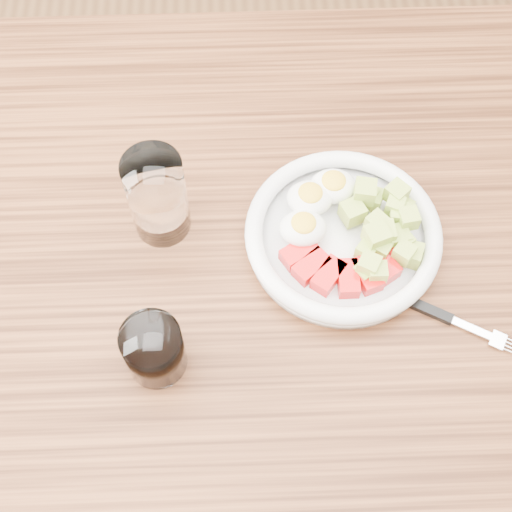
# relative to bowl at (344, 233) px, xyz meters

# --- Properties ---
(ground) EXTENTS (4.00, 4.00, 0.00)m
(ground) POSITION_rel_bowl_xyz_m (-0.10, -0.04, -0.79)
(ground) COLOR brown
(ground) RESTS_ON ground
(dining_table) EXTENTS (1.50, 0.90, 0.77)m
(dining_table) POSITION_rel_bowl_xyz_m (-0.10, -0.04, -0.12)
(dining_table) COLOR brown
(dining_table) RESTS_ON ground
(bowl) EXTENTS (0.25, 0.25, 0.06)m
(bowl) POSITION_rel_bowl_xyz_m (0.00, 0.00, 0.00)
(bowl) COLOR white
(bowl) RESTS_ON dining_table
(fork) EXTENTS (0.17, 0.10, 0.01)m
(fork) POSITION_rel_bowl_xyz_m (0.10, -0.10, -0.02)
(fork) COLOR black
(fork) RESTS_ON dining_table
(water_glass) EXTENTS (0.07, 0.07, 0.13)m
(water_glass) POSITION_rel_bowl_xyz_m (-0.23, 0.04, 0.04)
(water_glass) COLOR white
(water_glass) RESTS_ON dining_table
(coffee_glass) EXTENTS (0.07, 0.07, 0.08)m
(coffee_glass) POSITION_rel_bowl_xyz_m (-0.23, -0.15, 0.02)
(coffee_glass) COLOR white
(coffee_glass) RESTS_ON dining_table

